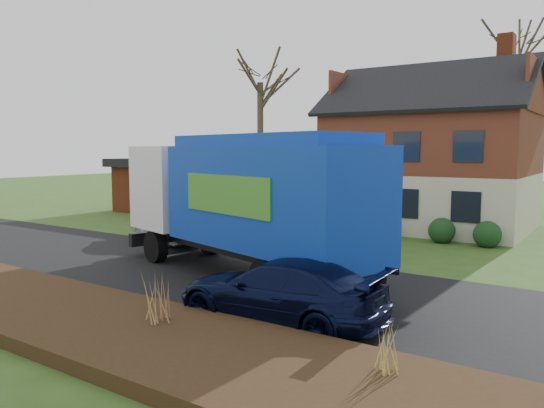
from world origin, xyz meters
The scene contains 12 objects.
ground centered at (0.00, 0.00, 0.00)m, with size 120.00×120.00×0.00m, color #304D19.
road centered at (0.00, 0.00, 0.01)m, with size 80.00×7.00×0.02m, color black.
mulch_verge centered at (0.00, -5.30, 0.15)m, with size 80.00×3.50×0.30m, color black.
main_house centered at (1.49, 13.91, 4.03)m, with size 12.95×8.95×9.26m.
ranch_house centered at (-12.00, 13.00, 1.81)m, with size 9.80×8.20×3.70m.
garbage_truck centered at (0.62, 0.32, 2.48)m, with size 10.39×5.35×4.30m.
silver_sedan centered at (-5.80, 3.51, 0.76)m, with size 1.61×4.61×1.52m, color #B3B5BC.
navy_wagon centered at (3.81, -2.63, 0.72)m, with size 2.01×4.95×1.44m, color black.
tree_front_west centered at (-4.04, 7.68, 7.92)m, with size 3.23×3.23×9.61m.
tree_back centered at (4.17, 23.36, 10.79)m, with size 4.09×4.09×12.94m.
grass_clump_mid centered at (2.16, -4.79, 0.84)m, with size 0.39×0.32×1.08m.
grass_clump_east centered at (7.11, -4.47, 0.70)m, with size 0.32×0.27×0.80m.
Camera 1 is at (10.18, -12.36, 3.89)m, focal length 35.00 mm.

